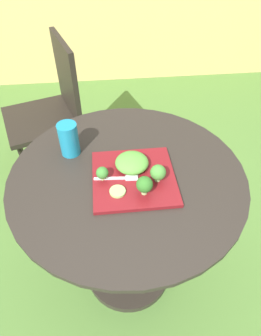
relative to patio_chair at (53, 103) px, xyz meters
name	(u,v)px	position (x,y,z in m)	size (l,w,h in m)	color
ground_plane	(128,270)	(0.38, -0.87, -0.53)	(12.00, 12.00, 0.00)	#4C7533
patio_table	(128,219)	(0.38, -0.87, -0.06)	(0.86, 0.86, 0.75)	#28231E
patio_chair	(53,103)	(0.00, 0.00, 0.00)	(0.56, 0.56, 0.90)	black
salad_plate	(134,178)	(0.40, -0.91, 0.23)	(0.29, 0.29, 0.01)	maroon
drinking_glass	(69,141)	(0.17, -0.74, 0.28)	(0.07, 0.07, 0.13)	teal
fork	(120,178)	(0.35, -0.91, 0.24)	(0.15, 0.03, 0.00)	silver
lettuce_mound	(132,163)	(0.40, -0.86, 0.26)	(0.12, 0.12, 0.05)	#519338
broccoli_floret_0	(102,173)	(0.29, -0.91, 0.26)	(0.04, 0.04, 0.05)	#99B770
broccoli_floret_1	(158,173)	(0.48, -0.94, 0.27)	(0.05, 0.05, 0.07)	#99B770
broccoli_floret_2	(145,185)	(0.43, -0.99, 0.28)	(0.06, 0.06, 0.07)	#99B770
cucumber_slice_0	(118,191)	(0.34, -0.98, 0.24)	(0.05, 0.05, 0.01)	#8EB766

